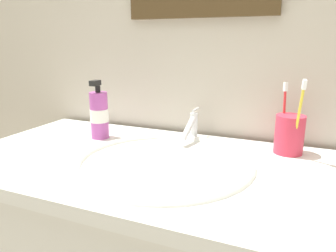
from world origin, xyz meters
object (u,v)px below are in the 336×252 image
Objects in this scene: soap_dispenser at (99,115)px; toothbrush_red at (284,112)px; toothbrush_cup at (289,134)px; faucet at (192,126)px; toothbrush_yellow at (299,114)px.

toothbrush_red is at bearing 10.84° from soap_dispenser.
toothbrush_red is 0.55m from soap_dispenser.
toothbrush_red is at bearing 131.58° from toothbrush_cup.
toothbrush_cup is 0.06m from toothbrush_red.
faucet is at bearing 177.65° from toothbrush_cup.
toothbrush_yellow is at bearing -65.03° from toothbrush_cup.
faucet is at bearing 18.61° from soap_dispenser.
toothbrush_yellow is 1.12× the size of soap_dispenser.
toothbrush_yellow reaches higher than toothbrush_red.
soap_dispenser is at bearing -169.16° from toothbrush_red.
toothbrush_yellow is at bearing -9.77° from faucet.
faucet is 0.78× the size of toothbrush_red.
toothbrush_cup is 0.52× the size of toothbrush_yellow.
soap_dispenser is (-0.58, -0.04, -0.04)m from toothbrush_yellow.
soap_dispenser reaches higher than toothbrush_cup.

